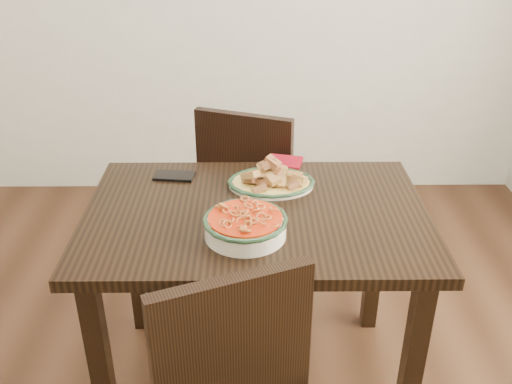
{
  "coord_description": "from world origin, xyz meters",
  "views": [
    {
      "loc": [
        0.11,
        -1.51,
        1.69
      ],
      "look_at": [
        0.12,
        0.14,
        0.81
      ],
      "focal_mm": 40.0,
      "sensor_mm": 36.0,
      "label": 1
    }
  ],
  "objects_px": {
    "fish_plate": "(271,175)",
    "dining_table": "(256,238)",
    "noodle_bowl": "(245,223)",
    "smartphone": "(174,176)",
    "chair_far": "(252,188)"
  },
  "relations": [
    {
      "from": "dining_table",
      "to": "smartphone",
      "type": "height_order",
      "value": "smartphone"
    },
    {
      "from": "fish_plate",
      "to": "dining_table",
      "type": "bearing_deg",
      "value": -107.21
    },
    {
      "from": "dining_table",
      "to": "fish_plate",
      "type": "distance_m",
      "value": 0.24
    },
    {
      "from": "noodle_bowl",
      "to": "fish_plate",
      "type": "bearing_deg",
      "value": 74.81
    },
    {
      "from": "fish_plate",
      "to": "smartphone",
      "type": "distance_m",
      "value": 0.37
    },
    {
      "from": "fish_plate",
      "to": "smartphone",
      "type": "bearing_deg",
      "value": 168.42
    },
    {
      "from": "dining_table",
      "to": "noodle_bowl",
      "type": "distance_m",
      "value": 0.21
    },
    {
      "from": "noodle_bowl",
      "to": "dining_table",
      "type": "bearing_deg",
      "value": 77.26
    },
    {
      "from": "noodle_bowl",
      "to": "smartphone",
      "type": "xyz_separation_m",
      "value": [
        -0.27,
        0.4,
        -0.04
      ]
    },
    {
      "from": "smartphone",
      "to": "chair_far",
      "type": "bearing_deg",
      "value": 59.35
    },
    {
      "from": "noodle_bowl",
      "to": "chair_far",
      "type": "bearing_deg",
      "value": 88.29
    },
    {
      "from": "chair_far",
      "to": "smartphone",
      "type": "bearing_deg",
      "value": 73.22
    },
    {
      "from": "chair_far",
      "to": "fish_plate",
      "type": "height_order",
      "value": "chair_far"
    },
    {
      "from": "noodle_bowl",
      "to": "smartphone",
      "type": "bearing_deg",
      "value": 123.48
    },
    {
      "from": "dining_table",
      "to": "smartphone",
      "type": "xyz_separation_m",
      "value": [
        -0.3,
        0.25,
        0.11
      ]
    }
  ]
}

